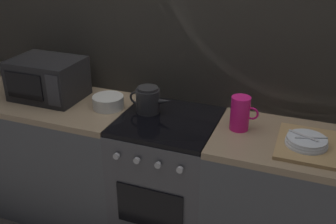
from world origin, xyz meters
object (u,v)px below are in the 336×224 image
object	(u,v)px
kettle	(148,100)
dish_pile	(306,143)
mixing_bowl	(108,102)
pitcher	(240,113)
microwave	(48,79)
stove_unit	(168,181)

from	to	relation	value
kettle	dish_pile	distance (m)	0.96
mixing_bowl	pitcher	world-z (taller)	pitcher
kettle	pitcher	size ratio (longest dim) A/B	1.42
kettle	mixing_bowl	size ratio (longest dim) A/B	1.42
kettle	pitcher	bearing A→B (deg)	-2.29
kettle	mixing_bowl	bearing A→B (deg)	-172.19
microwave	kettle	size ratio (longest dim) A/B	1.62
pitcher	stove_unit	bearing A→B (deg)	-175.26
stove_unit	dish_pile	xyz separation A→B (m)	(0.80, -0.04, 0.47)
kettle	mixing_bowl	xyz separation A→B (m)	(-0.27, -0.04, -0.04)
microwave	mixing_bowl	world-z (taller)	microwave
pitcher	kettle	bearing A→B (deg)	177.71
microwave	mixing_bowl	size ratio (longest dim) A/B	2.30
microwave	dish_pile	distance (m)	1.69
pitcher	dish_pile	world-z (taller)	pitcher
mixing_bowl	pitcher	bearing A→B (deg)	0.88
stove_unit	mixing_bowl	world-z (taller)	mixing_bowl
stove_unit	dish_pile	world-z (taller)	dish_pile
pitcher	dish_pile	bearing A→B (deg)	-11.65
stove_unit	pitcher	size ratio (longest dim) A/B	4.50
mixing_bowl	dish_pile	bearing A→B (deg)	-2.99
kettle	pitcher	xyz separation A→B (m)	(0.58, -0.02, 0.02)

